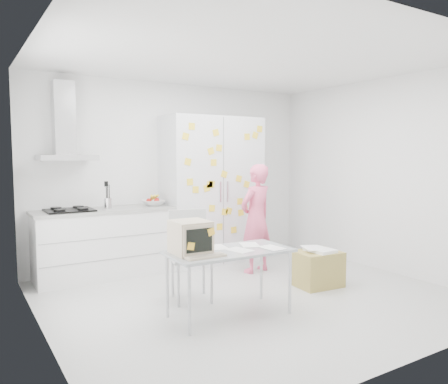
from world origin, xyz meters
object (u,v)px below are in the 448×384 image
person (256,218)px  desk (205,244)px  chair (190,249)px  cardboard_box (317,268)px

person → desk: bearing=25.3°
chair → desk: bearing=-88.6°
desk → cardboard_box: 1.82m
person → cardboard_box: size_ratio=2.59×
person → cardboard_box: person is taller
desk → person: bearing=40.5°
desk → chair: size_ratio=1.26×
person → cardboard_box: 1.11m
chair → person: bearing=36.9°
person → desk: (-1.46, -1.16, 0.00)m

